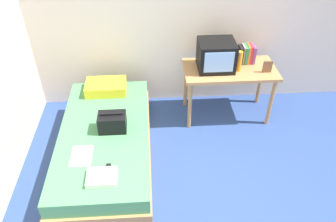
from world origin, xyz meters
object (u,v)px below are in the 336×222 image
Objects in this scene: desk at (229,75)px; handbag at (112,122)px; pillow at (106,87)px; book_row at (246,54)px; remote_dark at (108,170)px; picture_frame at (267,67)px; tv at (216,55)px; folded_towel at (102,177)px; water_bottle at (239,61)px; magazine at (82,156)px; bed at (106,146)px.

handbag is at bearing -152.18° from desk.
book_row is at bearing 4.69° from pillow.
remote_dark is at bearing -90.84° from handbag.
desk is 7.57× the size of picture_frame.
tv is at bearing 174.68° from desk.
desk is 1.99m from remote_dark.
pillow reaches higher than folded_towel.
water_bottle is 1.67× the size of picture_frame.
water_bottle is 1.06× the size of book_row.
tv is 1.98m from magazine.
handbag is at bearing 9.69° from bed.
handbag reaches higher than bed.
book_row is (1.76, 0.91, 0.62)m from bed.
magazine is 0.35m from remote_dark.
magazine is at bearing 143.00° from remote_dark.
desk is (1.54, 0.78, 0.41)m from bed.
pillow is 1.16m from magazine.
water_bottle reaches higher than folded_towel.
remote_dark is 0.56× the size of folded_towel.
pillow is 1.73× the size of magazine.
tv is 2.82× the size of remote_dark.
tv reaches higher than folded_towel.
pillow is (-1.79, -0.15, -0.32)m from book_row.
water_bottle is 2.05m from remote_dark.
book_row is 1.58× the size of picture_frame.
remote_dark is (-1.87, -1.24, -0.34)m from picture_frame.
folded_towel reaches higher than magazine.
pillow is (-1.99, 0.11, -0.28)m from picture_frame.
picture_frame reaches higher than magazine.
tv is 1.51m from handbag.
water_bottle is 1.70m from handbag.
magazine is at bearing -154.41° from picture_frame.
remote_dark is (-1.67, -1.50, -0.38)m from book_row.
folded_towel is at bearing -86.32° from bed.
desk is at bearing 43.36° from remote_dark.
picture_frame is at bearing -12.54° from tv.
picture_frame is (0.34, -0.07, -0.05)m from water_bottle.
desk is 7.44× the size of remote_dark.
desk is at bearing 33.67° from magazine.
magazine is at bearing 126.60° from folded_towel.
pillow is at bearing 176.81° from picture_frame.
handbag is at bearing -151.65° from book_row.
bed is 7.14× the size of folded_towel.
book_row is 0.86× the size of folded_towel.
magazine is (-1.73, -1.15, -0.18)m from desk.
water_bottle is at bearing 41.88° from folded_towel.
desk is 2.64× the size of tv.
bed is at bearing -153.26° from desk.
remote_dark is (-1.53, -1.31, -0.39)m from water_bottle.
tv is (1.35, 0.79, 0.68)m from bed.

